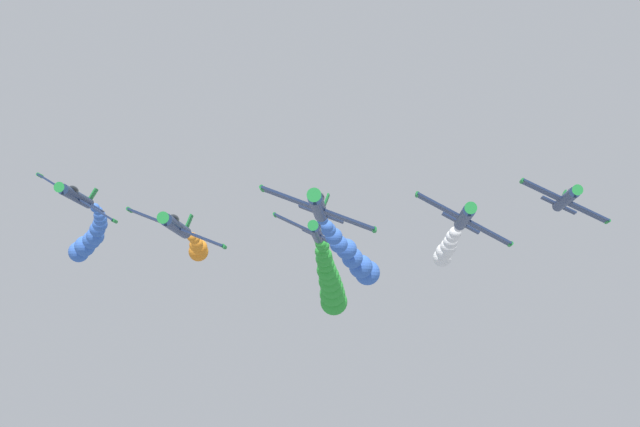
{
  "coord_description": "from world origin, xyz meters",
  "views": [
    {
      "loc": [
        -4.67,
        91.07,
        61.33
      ],
      "look_at": [
        0.0,
        0.0,
        74.55
      ],
      "focal_mm": 56.1,
      "sensor_mm": 36.0,
      "label": 1
    }
  ],
  "objects": [
    {
      "name": "airplane_trailing",
      "position": [
        25.12,
        -7.26,
        77.57
      ],
      "size": [
        8.37,
        10.35,
        5.26
      ],
      "rotation": [
        0.0,
        -0.54,
        0.0
      ],
      "color": "navy"
    },
    {
      "name": "smoke_trail_lead",
      "position": [
        -3.04,
        -4.47,
        70.8
      ],
      "size": [
        5.39,
        19.62,
        4.7
      ],
      "color": "blue"
    },
    {
      "name": "airplane_left_outer",
      "position": [
        0.77,
        -7.76,
        73.78
      ],
      "size": [
        8.77,
        10.35,
        4.46
      ],
      "rotation": [
        0.0,
        -0.45,
        0.0
      ],
      "color": "navy"
    },
    {
      "name": "smoke_trail_left_outer",
      "position": [
        0.3,
        -30.13,
        70.31
      ],
      "size": [
        3.44,
        22.77,
        7.64
      ],
      "color": "green"
    },
    {
      "name": "airplane_right_outer",
      "position": [
        -23.94,
        -7.09,
        76.85
      ],
      "size": [
        8.7,
        10.35,
        4.62
      ],
      "rotation": [
        0.0,
        -0.47,
        0.0
      ],
      "color": "navy"
    },
    {
      "name": "smoke_trail_trailing",
      "position": [
        29.94,
        -29.18,
        75.76
      ],
      "size": [
        9.31,
        21.48,
        4.54
      ],
      "color": "blue"
    },
    {
      "name": "smoke_trail_left_inner",
      "position": [
        -12.49,
        -11.71,
        72.51
      ],
      "size": [
        2.21,
        13.83,
        3.07
      ],
      "color": "white"
    },
    {
      "name": "airplane_right_inner",
      "position": [
        12.6,
        4.06,
        72.94
      ],
      "size": [
        9.03,
        10.35,
        3.84
      ],
      "rotation": [
        0.0,
        -0.37,
        0.0
      ],
      "color": "navy"
    },
    {
      "name": "airplane_left_inner",
      "position": [
        -12.88,
        4.27,
        73.53
      ],
      "size": [
        8.53,
        10.35,
        4.96
      ],
      "rotation": [
        0.0,
        -0.51,
        0.0
      ],
      "color": "navy"
    },
    {
      "name": "smoke_trail_right_inner",
      "position": [
        13.83,
        -14.29,
        72.91
      ],
      "size": [
        3.39,
        15.9,
        2.24
      ],
      "color": "orange"
    },
    {
      "name": "airplane_lead",
      "position": [
        -0.7,
        16.18,
        72.76
      ],
      "size": [
        9.07,
        10.35,
        3.73
      ],
      "rotation": [
        0.0,
        -0.36,
        0.0
      ],
      "color": "navy"
    }
  ]
}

